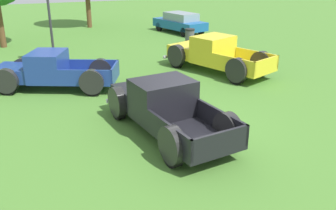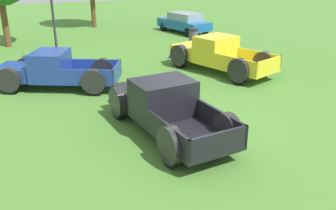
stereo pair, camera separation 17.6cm
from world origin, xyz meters
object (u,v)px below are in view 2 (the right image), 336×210
Objects in this scene: pickup_truck_behind_left at (214,54)px; pickup_truck_behind_right at (50,71)px; sedan_distant_b at (184,22)px; pickup_truck_foreground at (162,106)px; trash_can at (193,37)px; lamp_post_near at (53,19)px.

pickup_truck_behind_right is (-7.36, -0.05, -0.06)m from pickup_truck_behind_left.
pickup_truck_behind_right reaches higher than sedan_distant_b.
pickup_truck_foreground reaches higher than trash_can.
pickup_truck_behind_left is 7.36m from pickup_truck_behind_right.
pickup_truck_foreground is at bearing -60.95° from pickup_truck_behind_right.
pickup_truck_foreground is at bearing -118.27° from trash_can.
sedan_distant_b is 11.14m from lamp_post_near.
pickup_truck_foreground reaches higher than sedan_distant_b.
pickup_truck_behind_left is 7.82m from lamp_post_near.
lamp_post_near is (-6.79, 3.60, 1.48)m from pickup_truck_behind_left.
pickup_truck_behind_right is (-2.92, 5.25, -0.03)m from pickup_truck_foreground.
sedan_distant_b is 1.06× the size of lamp_post_near.
pickup_truck_behind_left is 1.08× the size of pickup_truck_behind_right.
pickup_truck_behind_left is 1.23× the size of sedan_distant_b.
pickup_truck_behind_left is 5.89× the size of trash_can.
lamp_post_near is (0.57, 3.65, 1.53)m from pickup_truck_behind_right.
lamp_post_near is (-9.26, -6.01, 1.51)m from sedan_distant_b.
sedan_distant_b is (6.91, 14.91, -0.01)m from pickup_truck_foreground.
trash_can is (1.47, 5.69, -0.29)m from pickup_truck_behind_left.
pickup_truck_foreground is at bearing -75.24° from lamp_post_near.
lamp_post_near is 4.52× the size of trash_can.
pickup_truck_behind_left is (4.44, 5.30, 0.02)m from pickup_truck_foreground.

